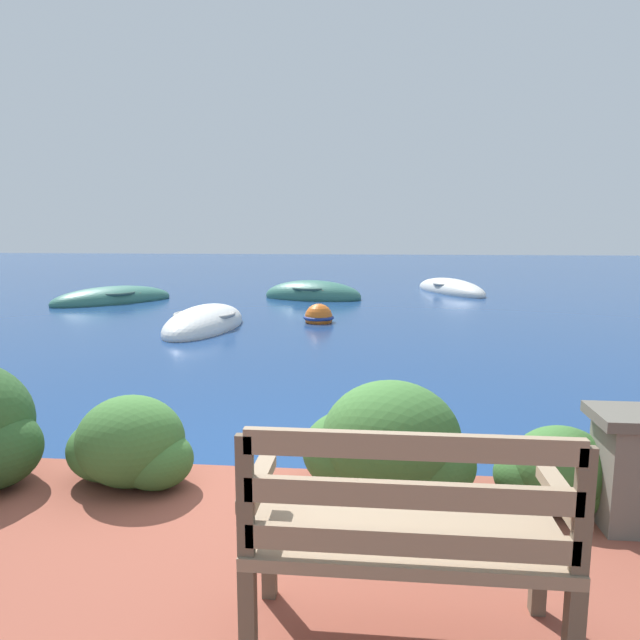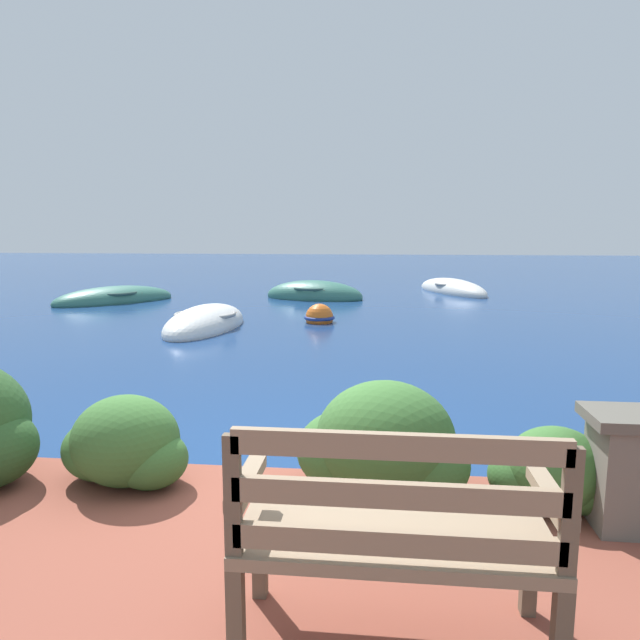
{
  "view_description": "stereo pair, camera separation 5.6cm",
  "coord_description": "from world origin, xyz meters",
  "px_view_note": "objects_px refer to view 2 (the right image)",
  "views": [
    {
      "loc": [
        0.7,
        -3.63,
        1.82
      ],
      "look_at": [
        -0.16,
        5.24,
        0.41
      ],
      "focal_mm": 32.0,
      "sensor_mm": 36.0,
      "label": 1
    },
    {
      "loc": [
        0.76,
        -3.62,
        1.82
      ],
      "look_at": [
        -0.16,
        5.24,
        0.41
      ],
      "focal_mm": 32.0,
      "sensor_mm": 36.0,
      "label": 2
    }
  ],
  "objects_px": {
    "rowboat_nearest": "(205,325)",
    "mooring_buoy": "(319,318)",
    "rowboat_mid": "(115,300)",
    "rowboat_far": "(314,296)",
    "park_bench": "(394,532)",
    "rowboat_outer": "(452,290)"
  },
  "relations": [
    {
      "from": "rowboat_nearest",
      "to": "rowboat_outer",
      "type": "relative_size",
      "value": 0.85
    },
    {
      "from": "rowboat_far",
      "to": "rowboat_outer",
      "type": "relative_size",
      "value": 0.85
    },
    {
      "from": "rowboat_mid",
      "to": "rowboat_far",
      "type": "bearing_deg",
      "value": -35.0
    },
    {
      "from": "rowboat_far",
      "to": "rowboat_mid",
      "type": "bearing_deg",
      "value": -152.91
    },
    {
      "from": "park_bench",
      "to": "rowboat_far",
      "type": "distance_m",
      "value": 13.29
    },
    {
      "from": "rowboat_nearest",
      "to": "mooring_buoy",
      "type": "bearing_deg",
      "value": -61.57
    },
    {
      "from": "park_bench",
      "to": "rowboat_far",
      "type": "xyz_separation_m",
      "value": [
        -1.81,
        13.15,
        -0.63
      ]
    },
    {
      "from": "rowboat_far",
      "to": "rowboat_outer",
      "type": "distance_m",
      "value": 4.34
    },
    {
      "from": "park_bench",
      "to": "rowboat_mid",
      "type": "distance_m",
      "value": 13.68
    },
    {
      "from": "rowboat_nearest",
      "to": "rowboat_mid",
      "type": "distance_m",
      "value": 5.02
    },
    {
      "from": "rowboat_nearest",
      "to": "rowboat_outer",
      "type": "bearing_deg",
      "value": -33.58
    },
    {
      "from": "rowboat_nearest",
      "to": "mooring_buoy",
      "type": "xyz_separation_m",
      "value": [
        2.06,
        0.9,
        0.03
      ]
    },
    {
      "from": "rowboat_far",
      "to": "mooring_buoy",
      "type": "xyz_separation_m",
      "value": [
        0.56,
        -3.99,
        0.02
      ]
    },
    {
      "from": "rowboat_nearest",
      "to": "rowboat_outer",
      "type": "distance_m",
      "value": 8.69
    },
    {
      "from": "rowboat_far",
      "to": "mooring_buoy",
      "type": "distance_m",
      "value": 4.03
    },
    {
      "from": "rowboat_nearest",
      "to": "rowboat_mid",
      "type": "height_order",
      "value": "rowboat_nearest"
    },
    {
      "from": "mooring_buoy",
      "to": "park_bench",
      "type": "bearing_deg",
      "value": -82.26
    },
    {
      "from": "rowboat_mid",
      "to": "mooring_buoy",
      "type": "distance_m",
      "value": 6.17
    },
    {
      "from": "rowboat_mid",
      "to": "park_bench",
      "type": "bearing_deg",
      "value": -109.71
    },
    {
      "from": "rowboat_outer",
      "to": "mooring_buoy",
      "type": "xyz_separation_m",
      "value": [
        -3.33,
        -5.92,
        0.04
      ]
    },
    {
      "from": "rowboat_outer",
      "to": "mooring_buoy",
      "type": "bearing_deg",
      "value": 126.53
    },
    {
      "from": "rowboat_mid",
      "to": "rowboat_far",
      "type": "relative_size",
      "value": 1.1
    }
  ]
}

